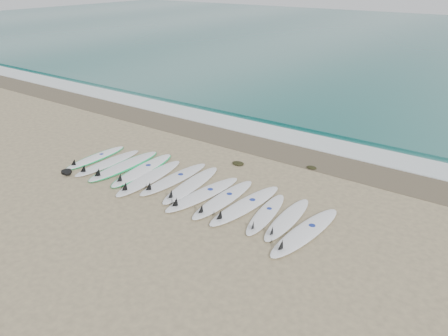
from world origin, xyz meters
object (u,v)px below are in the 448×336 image
Objects in this scene: surfboard_12 at (304,233)px; leash_coil at (67,172)px; surfboard_0 at (95,158)px; surfboard_6 at (190,185)px.

surfboard_12 reaches higher than leash_coil.
surfboard_0 is 3.90m from surfboard_6.
surfboard_0 reaches higher than leash_coil.
surfboard_12 is (7.71, -0.12, 0.02)m from surfboard_0.
surfboard_12 is (3.81, -0.36, 0.00)m from surfboard_6.
leash_coil is (-7.52, -1.15, -0.01)m from surfboard_12.
surfboard_12 is at bearing -1.49° from surfboard_0.
surfboard_6 reaches higher than leash_coil.
leash_coil is at bearing -81.93° from surfboard_0.
surfboard_0 is 1.28m from leash_coil.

